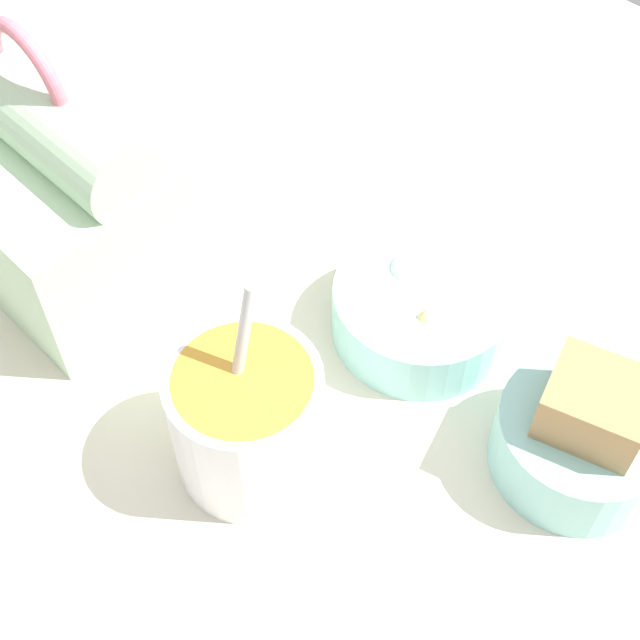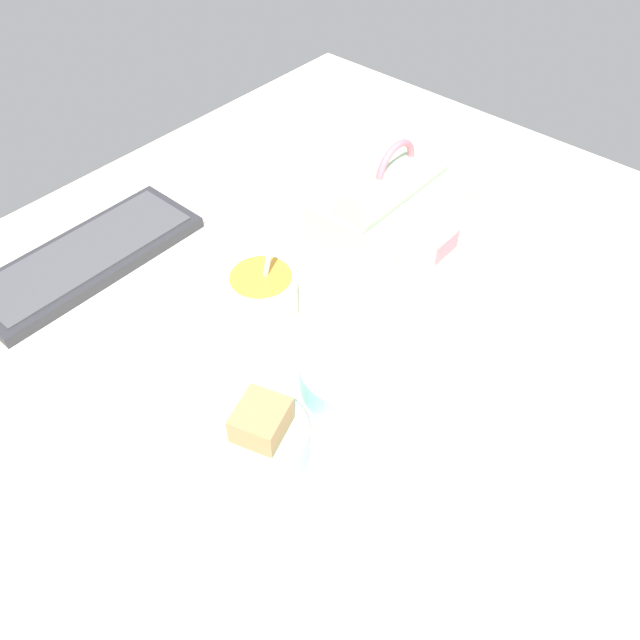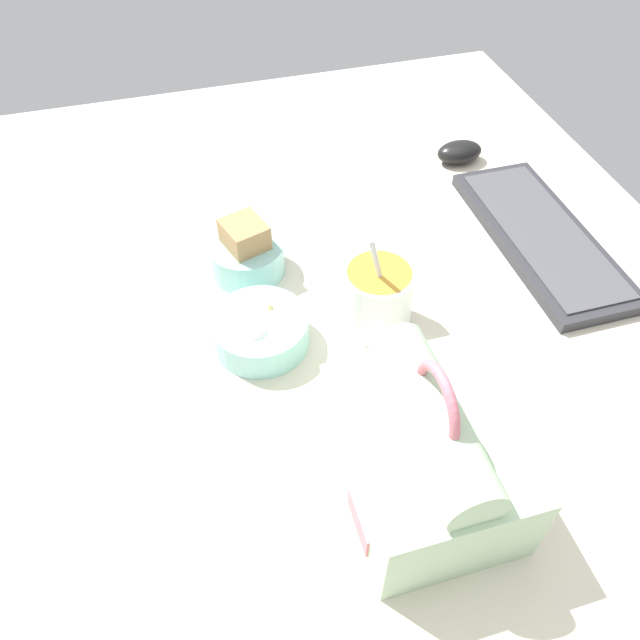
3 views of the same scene
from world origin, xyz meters
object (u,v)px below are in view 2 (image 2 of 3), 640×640
keyboard (87,257)px  soup_cup (263,300)px  lunch_bag (391,217)px  bento_bowl_snacks (348,374)px  bento_bowl_sandwich (263,438)px

keyboard → soup_cup: bearing=-73.9°
keyboard → lunch_bag: 45.96cm
keyboard → bento_bowl_snacks: bento_bowl_snacks is taller
lunch_bag → soup_cup: size_ratio=1.38×
keyboard → bento_bowl_sandwich: bearing=-97.8°
bento_bowl_sandwich → keyboard: bearing=82.2°
bento_bowl_snacks → lunch_bag: bearing=26.3°
bento_bowl_snacks → keyboard: bearing=99.9°
lunch_bag → bento_bowl_sandwich: bearing=-164.0°
keyboard → soup_cup: (8.46, -29.27, 3.73)cm
soup_cup → bento_bowl_snacks: size_ratio=1.23×
keyboard → bento_bowl_snacks: bearing=-80.1°
lunch_bag → bento_bowl_sandwich: (-37.88, -10.85, -3.40)cm
keyboard → soup_cup: size_ratio=2.28×
lunch_bag → bento_bowl_snacks: (-24.12, -11.91, -4.24)cm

